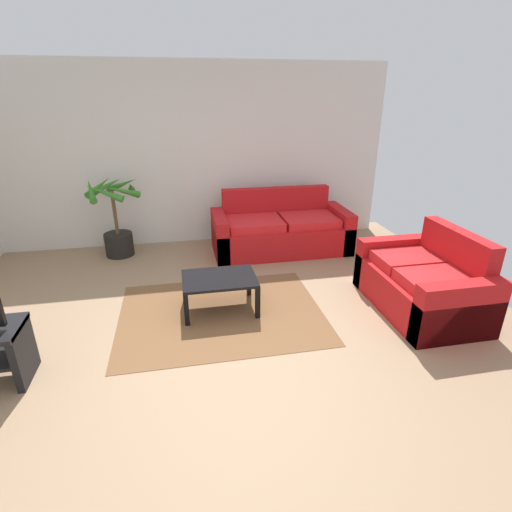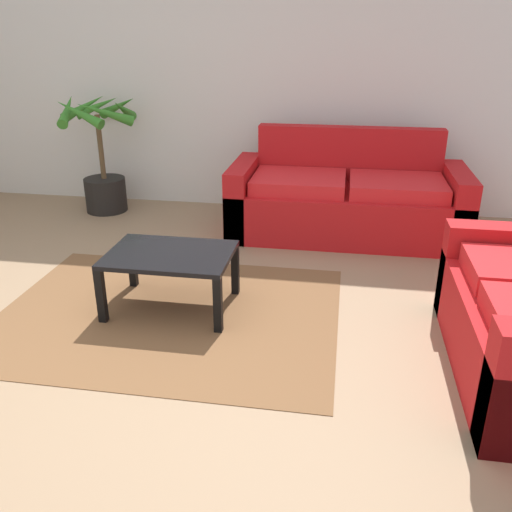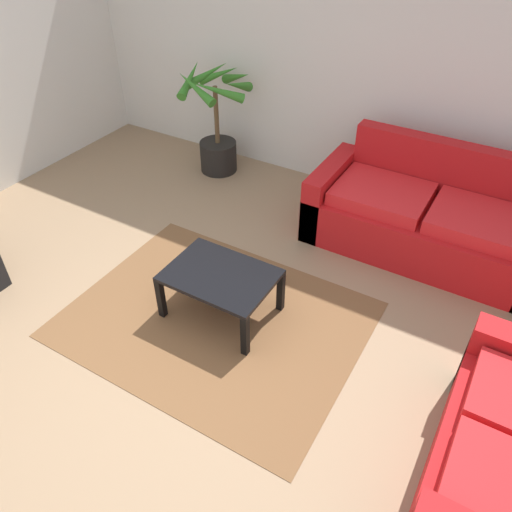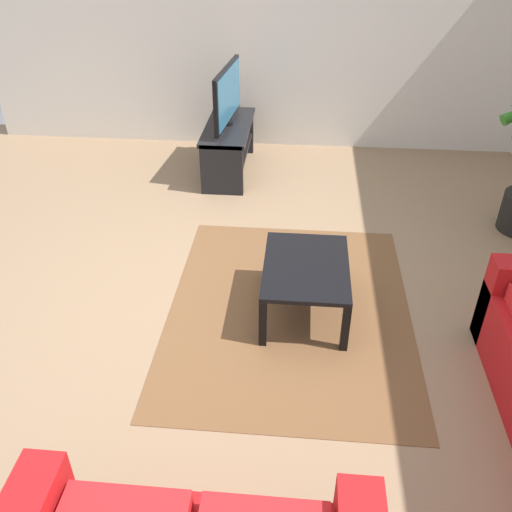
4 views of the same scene
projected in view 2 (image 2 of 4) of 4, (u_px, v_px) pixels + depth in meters
name	position (u px, v px, depth m)	size (l,w,h in m)	color
ground_plane	(125.00, 361.00, 3.05)	(6.60, 6.60, 0.00)	#937556
wall_back	(231.00, 70.00, 5.25)	(6.00, 0.06, 2.70)	silver
couch_main	(346.00, 201.00, 4.83)	(2.03, 0.90, 0.90)	red
coffee_table	(170.00, 261.00, 3.51)	(0.80, 0.58, 0.39)	black
area_rug	(169.00, 313.00, 3.55)	(2.20, 1.70, 0.01)	brown
potted_palm	(102.00, 162.00, 5.36)	(0.79, 0.81, 1.15)	black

